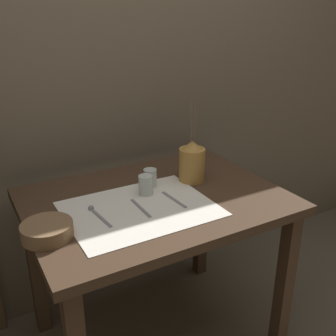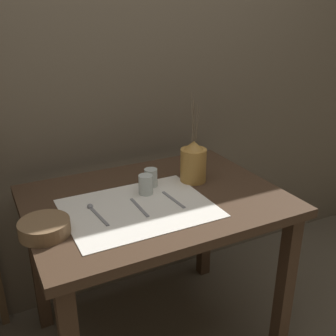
{
  "view_description": "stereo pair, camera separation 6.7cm",
  "coord_description": "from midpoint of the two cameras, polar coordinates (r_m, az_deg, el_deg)",
  "views": [
    {
      "loc": [
        -0.69,
        -1.33,
        1.5
      ],
      "look_at": [
        0.06,
        0.0,
        0.89
      ],
      "focal_mm": 42.0,
      "sensor_mm": 36.0,
      "label": 1
    },
    {
      "loc": [
        -0.63,
        -1.36,
        1.5
      ],
      "look_at": [
        0.06,
        0.0,
        0.89
      ],
      "focal_mm": 42.0,
      "sensor_mm": 36.0,
      "label": 2
    }
  ],
  "objects": [
    {
      "name": "ground_plane",
      "position": [
        2.12,
        -0.64,
        -23.1
      ],
      "size": [
        12.0,
        12.0,
        0.0
      ],
      "primitive_type": "plane",
      "color": "brown"
    },
    {
      "name": "stone_wall_back",
      "position": [
        1.98,
        -7.46,
        13.07
      ],
      "size": [
        7.0,
        0.06,
        2.4
      ],
      "color": "#6B5E4C",
      "rests_on": "ground_plane"
    },
    {
      "name": "wooden_table",
      "position": [
        1.72,
        -0.73,
        -7.51
      ],
      "size": [
        1.07,
        0.79,
        0.77
      ],
      "color": "#422D1E",
      "rests_on": "ground_plane"
    },
    {
      "name": "linen_cloth",
      "position": [
        1.57,
        -3.09,
        -5.84
      ],
      "size": [
        0.58,
        0.45,
        0.0
      ],
      "color": "white",
      "rests_on": "wooden_table"
    },
    {
      "name": "pitcher_with_flowers",
      "position": [
        1.79,
        4.76,
        0.78
      ],
      "size": [
        0.12,
        0.12,
        0.4
      ],
      "color": "#B7843D",
      "rests_on": "wooden_table"
    },
    {
      "name": "wooden_bowl",
      "position": [
        1.45,
        -16.23,
        -8.35
      ],
      "size": [
        0.18,
        0.18,
        0.05
      ],
      "color": "brown",
      "rests_on": "wooden_table"
    },
    {
      "name": "glass_tumbler_near",
      "position": [
        1.67,
        -2.11,
        -2.42
      ],
      "size": [
        0.06,
        0.06,
        0.08
      ],
      "color": "silver",
      "rests_on": "wooden_table"
    },
    {
      "name": "glass_tumbler_far",
      "position": [
        1.74,
        -1.41,
        -1.4
      ],
      "size": [
        0.06,
        0.06,
        0.08
      ],
      "color": "silver",
      "rests_on": "wooden_table"
    },
    {
      "name": "spoon_inner",
      "position": [
        1.57,
        -9.6,
        -6.04
      ],
      "size": [
        0.03,
        0.18,
        0.02
      ],
      "color": "gray",
      "rests_on": "wooden_table"
    },
    {
      "name": "fork_outer",
      "position": [
        1.57,
        -2.98,
        -5.73
      ],
      "size": [
        0.01,
        0.17,
        0.0
      ],
      "color": "gray",
      "rests_on": "wooden_table"
    },
    {
      "name": "fork_inner",
      "position": [
        1.63,
        1.96,
        -4.61
      ],
      "size": [
        0.02,
        0.17,
        0.0
      ],
      "color": "gray",
      "rests_on": "wooden_table"
    }
  ]
}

